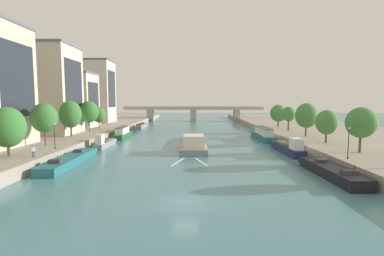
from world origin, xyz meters
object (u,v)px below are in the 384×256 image
(lamppost_right_bank, at_px, (348,141))
(barge_midriver, at_px, (194,142))
(moored_boat_left_lone, at_px, (132,130))
(moored_boat_right_near, at_px, (263,134))
(tree_left_past_mid, at_px, (7,127))
(moored_boat_left_upstream, at_px, (105,143))
(moored_boat_right_gap_after, at_px, (288,148))
(moored_boat_left_second, at_px, (141,126))
(moored_boat_left_near, at_px, (70,160))
(tree_left_end_of_row, at_px, (99,115))
(tree_right_nearest, at_px, (306,116))
(tree_right_past_mid, at_px, (278,113))
(moored_boat_left_end, at_px, (123,133))
(tree_right_second, at_px, (361,123))
(tree_left_third, at_px, (89,112))
(tree_right_by_lamp, at_px, (327,122))
(tree_right_far, at_px, (289,114))
(bridge_far, at_px, (193,112))
(moored_boat_right_midway, at_px, (331,171))
(person_on_quay, at_px, (33,151))
(tree_left_far, at_px, (44,118))
(tree_left_distant, at_px, (71,114))
(lamppost_left_bank, at_px, (54,135))

(lamppost_right_bank, bearing_deg, barge_midriver, 134.85)
(moored_boat_left_lone, height_order, lamppost_right_bank, lamppost_right_bank)
(moored_boat_right_near, distance_m, tree_left_past_mid, 52.53)
(moored_boat_left_upstream, bearing_deg, moored_boat_right_gap_after, -10.21)
(moored_boat_left_second, bearing_deg, moored_boat_left_near, -89.53)
(tree_left_end_of_row, xyz_separation_m, tree_right_nearest, (51.09, -17.48, 0.73))
(tree_right_past_mid, bearing_deg, moored_boat_left_end, -165.71)
(moored_boat_left_end, relative_size, tree_right_second, 1.94)
(tree_left_third, bearing_deg, moored_boat_left_lone, 66.47)
(tree_right_by_lamp, bearing_deg, moored_boat_left_upstream, 172.61)
(tree_right_far, bearing_deg, moored_boat_left_lone, 163.40)
(barge_midriver, bearing_deg, moored_boat_right_near, 33.27)
(moored_boat_left_lone, bearing_deg, tree_right_second, -45.26)
(lamppost_right_bank, distance_m, bridge_far, 96.83)
(tree_right_by_lamp, bearing_deg, moored_boat_right_gap_after, -173.33)
(moored_boat_right_midway, distance_m, moored_boat_right_near, 34.41)
(barge_midriver, xyz_separation_m, moored_boat_left_second, (-18.93, 42.24, -0.36))
(moored_boat_left_lone, xyz_separation_m, lamppost_right_bank, (39.60, -48.88, 3.43))
(lamppost_right_bank, bearing_deg, tree_left_third, 145.00)
(moored_boat_left_near, xyz_separation_m, tree_right_far, (42.84, 31.57, 5.41))
(moored_boat_right_gap_after, bearing_deg, tree_right_far, 71.91)
(person_on_quay, bearing_deg, moored_boat_right_gap_after, 18.84)
(moored_boat_left_lone, relative_size, tree_right_second, 1.71)
(tree_left_far, bearing_deg, tree_left_third, 90.40)
(tree_right_nearest, bearing_deg, moored_boat_right_near, 135.13)
(barge_midriver, bearing_deg, tree_right_second, -32.91)
(moored_boat_left_end, bearing_deg, barge_midriver, -38.13)
(moored_boat_right_near, xyz_separation_m, tree_left_end_of_row, (-43.58, 10.01, 4.26))
(tree_left_third, bearing_deg, barge_midriver, -24.62)
(bridge_far, distance_m, person_on_quay, 96.37)
(moored_boat_left_second, height_order, moored_boat_right_gap_after, moored_boat_right_gap_after)
(tree_left_third, distance_m, tree_right_far, 50.52)
(tree_right_past_mid, bearing_deg, tree_right_second, -89.73)
(tree_left_distant, bearing_deg, barge_midriver, -5.60)
(moored_boat_left_lone, distance_m, person_on_quay, 48.54)
(moored_boat_left_upstream, height_order, tree_right_second, tree_right_second)
(tree_right_second, xyz_separation_m, bridge_far, (-25.43, 89.82, -1.85))
(moored_boat_left_second, bearing_deg, tree_right_far, -31.97)
(moored_boat_left_second, height_order, tree_left_third, tree_left_third)
(bridge_far, bearing_deg, tree_left_far, -106.96)
(moored_boat_right_gap_after, bearing_deg, moored_boat_left_end, 148.88)
(moored_boat_left_second, xyz_separation_m, tree_left_past_mid, (-6.84, -61.44, 5.18))
(moored_boat_right_gap_after, relative_size, tree_left_distant, 1.74)
(moored_boat_left_end, distance_m, tree_right_second, 53.06)
(moored_boat_left_end, height_order, moored_boat_left_second, moored_boat_left_end)
(tree_right_far, xyz_separation_m, lamppost_left_bank, (-46.68, -28.29, -1.98))
(tree_right_far, height_order, person_on_quay, tree_right_far)
(moored_boat_left_end, xyz_separation_m, tree_left_third, (-7.73, -2.43, 5.53))
(moored_boat_left_near, distance_m, moored_boat_right_midway, 36.41)
(tree_right_by_lamp, bearing_deg, moored_boat_right_midway, -112.42)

